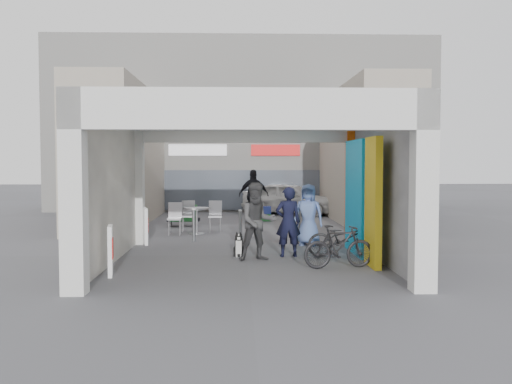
{
  "coord_description": "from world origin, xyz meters",
  "views": [
    {
      "loc": [
        -0.22,
        -13.73,
        2.26
      ],
      "look_at": [
        0.26,
        1.0,
        1.48
      ],
      "focal_mm": 40.0,
      "sensor_mm": 36.0,
      "label": 1
    }
  ],
  "objects_px": {
    "produce_stand": "(184,218)",
    "white_van": "(290,198)",
    "cafe_set": "(193,222)",
    "man_with_dog": "(288,222)",
    "border_collie": "(239,247)",
    "bicycle_front": "(344,238)",
    "bicycle_rear": "(339,246)",
    "man_elderly": "(308,215)",
    "man_back_turned": "(258,222)",
    "man_crates": "(254,195)"
  },
  "relations": [
    {
      "from": "produce_stand",
      "to": "white_van",
      "type": "xyz_separation_m",
      "value": [
        4.17,
        4.39,
        0.41
      ]
    },
    {
      "from": "bicycle_front",
      "to": "man_back_turned",
      "type": "bearing_deg",
      "value": 99.79
    },
    {
      "from": "produce_stand",
      "to": "bicycle_front",
      "type": "distance_m",
      "value": 8.02
    },
    {
      "from": "man_with_dog",
      "to": "cafe_set",
      "type": "bearing_deg",
      "value": -65.74
    },
    {
      "from": "cafe_set",
      "to": "bicycle_rear",
      "type": "relative_size",
      "value": 1.07
    },
    {
      "from": "bicycle_front",
      "to": "bicycle_rear",
      "type": "relative_size",
      "value": 1.11
    },
    {
      "from": "man_with_dog",
      "to": "man_crates",
      "type": "height_order",
      "value": "man_crates"
    },
    {
      "from": "bicycle_front",
      "to": "bicycle_rear",
      "type": "distance_m",
      "value": 1.43
    },
    {
      "from": "white_van",
      "to": "man_elderly",
      "type": "bearing_deg",
      "value": -160.73
    },
    {
      "from": "white_van",
      "to": "produce_stand",
      "type": "bearing_deg",
      "value": 157.94
    },
    {
      "from": "produce_stand",
      "to": "man_back_turned",
      "type": "xyz_separation_m",
      "value": [
        2.36,
        -7.06,
        0.6
      ]
    },
    {
      "from": "man_with_dog",
      "to": "man_elderly",
      "type": "xyz_separation_m",
      "value": [
        0.71,
        1.83,
        -0.0
      ]
    },
    {
      "from": "border_collie",
      "to": "bicycle_front",
      "type": "distance_m",
      "value": 2.51
    },
    {
      "from": "cafe_set",
      "to": "man_with_dog",
      "type": "height_order",
      "value": "man_with_dog"
    },
    {
      "from": "man_crates",
      "to": "bicycle_rear",
      "type": "height_order",
      "value": "man_crates"
    },
    {
      "from": "produce_stand",
      "to": "man_elderly",
      "type": "bearing_deg",
      "value": -36.78
    },
    {
      "from": "man_elderly",
      "to": "man_crates",
      "type": "distance_m",
      "value": 6.86
    },
    {
      "from": "man_elderly",
      "to": "bicycle_rear",
      "type": "bearing_deg",
      "value": -65.62
    },
    {
      "from": "cafe_set",
      "to": "white_van",
      "type": "xyz_separation_m",
      "value": [
        3.68,
        6.26,
        0.34
      ]
    },
    {
      "from": "man_elderly",
      "to": "white_van",
      "type": "height_order",
      "value": "man_elderly"
    },
    {
      "from": "cafe_set",
      "to": "man_elderly",
      "type": "distance_m",
      "value": 4.41
    },
    {
      "from": "cafe_set",
      "to": "man_back_turned",
      "type": "relative_size",
      "value": 0.92
    },
    {
      "from": "man_with_dog",
      "to": "bicycle_front",
      "type": "xyz_separation_m",
      "value": [
        1.31,
        -0.14,
        -0.38
      ]
    },
    {
      "from": "man_elderly",
      "to": "produce_stand",
      "type": "bearing_deg",
      "value": 149.34
    },
    {
      "from": "bicycle_front",
      "to": "white_van",
      "type": "relative_size",
      "value": 0.42
    },
    {
      "from": "cafe_set",
      "to": "white_van",
      "type": "height_order",
      "value": "white_van"
    },
    {
      "from": "border_collie",
      "to": "man_crates",
      "type": "relative_size",
      "value": 0.3
    },
    {
      "from": "man_elderly",
      "to": "bicycle_rear",
      "type": "xyz_separation_m",
      "value": [
        0.24,
        -3.36,
        -0.37
      ]
    },
    {
      "from": "man_crates",
      "to": "white_van",
      "type": "height_order",
      "value": "man_crates"
    },
    {
      "from": "border_collie",
      "to": "man_elderly",
      "type": "distance_m",
      "value": 2.66
    },
    {
      "from": "produce_stand",
      "to": "man_crates",
      "type": "height_order",
      "value": "man_crates"
    },
    {
      "from": "bicycle_front",
      "to": "border_collie",
      "type": "bearing_deg",
      "value": 85.25
    },
    {
      "from": "man_back_turned",
      "to": "border_collie",
      "type": "bearing_deg",
      "value": 116.29
    },
    {
      "from": "border_collie",
      "to": "bicycle_rear",
      "type": "relative_size",
      "value": 0.39
    },
    {
      "from": "man_elderly",
      "to": "bicycle_rear",
      "type": "relative_size",
      "value": 1.08
    },
    {
      "from": "cafe_set",
      "to": "white_van",
      "type": "relative_size",
      "value": 0.4
    },
    {
      "from": "bicycle_rear",
      "to": "white_van",
      "type": "bearing_deg",
      "value": -10.72
    },
    {
      "from": "border_collie",
      "to": "bicycle_rear",
      "type": "height_order",
      "value": "bicycle_rear"
    },
    {
      "from": "man_elderly",
      "to": "man_crates",
      "type": "relative_size",
      "value": 0.85
    },
    {
      "from": "man_back_turned",
      "to": "white_van",
      "type": "xyz_separation_m",
      "value": [
        1.81,
        11.44,
        -0.2
      ]
    },
    {
      "from": "cafe_set",
      "to": "man_crates",
      "type": "bearing_deg",
      "value": 62.35
    },
    {
      "from": "border_collie",
      "to": "man_with_dog",
      "type": "xyz_separation_m",
      "value": [
        1.18,
        -0.05,
        0.6
      ]
    },
    {
      "from": "produce_stand",
      "to": "white_van",
      "type": "relative_size",
      "value": 0.27
    },
    {
      "from": "cafe_set",
      "to": "white_van",
      "type": "distance_m",
      "value": 7.27
    },
    {
      "from": "produce_stand",
      "to": "border_collie",
      "type": "relative_size",
      "value": 1.86
    },
    {
      "from": "man_back_turned",
      "to": "man_elderly",
      "type": "bearing_deg",
      "value": 46.67
    },
    {
      "from": "cafe_set",
      "to": "man_crates",
      "type": "relative_size",
      "value": 0.84
    },
    {
      "from": "man_elderly",
      "to": "bicycle_rear",
      "type": "height_order",
      "value": "man_elderly"
    },
    {
      "from": "cafe_set",
      "to": "border_collie",
      "type": "relative_size",
      "value": 2.75
    },
    {
      "from": "cafe_set",
      "to": "man_back_turned",
      "type": "distance_m",
      "value": 5.54
    }
  ]
}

